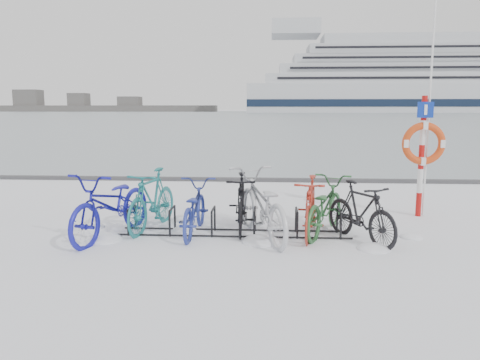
{
  "coord_description": "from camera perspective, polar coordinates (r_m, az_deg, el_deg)",
  "views": [
    {
      "loc": [
        0.61,
        -7.86,
        2.17
      ],
      "look_at": [
        0.07,
        0.6,
        0.86
      ],
      "focal_mm": 35.0,
      "sensor_mm": 36.0,
      "label": 1
    }
  ],
  "objects": [
    {
      "name": "bike_5",
      "position": [
        8.07,
        8.6,
        -3.08
      ],
      "size": [
        0.76,
        1.8,
        1.05
      ],
      "primitive_type": "imported",
      "rotation": [
        0.0,
        0.0,
        -0.16
      ],
      "color": "#AE2E20",
      "rests_on": "ground"
    },
    {
      "name": "ground",
      "position": [
        8.18,
        -0.74,
        -6.6
      ],
      "size": [
        900.0,
        900.0,
        0.0
      ],
      "primitive_type": "plane",
      "color": "white",
      "rests_on": "ground"
    },
    {
      "name": "bike_2",
      "position": [
        8.18,
        -5.65,
        -3.19
      ],
      "size": [
        0.67,
        1.83,
        0.95
      ],
      "primitive_type": "imported",
      "rotation": [
        0.0,
        0.0,
        3.12
      ],
      "color": "navy",
      "rests_on": "ground"
    },
    {
      "name": "bike_6",
      "position": [
        8.29,
        10.25,
        -2.93
      ],
      "size": [
        1.36,
        2.04,
        1.01
      ],
      "primitive_type": "imported",
      "rotation": [
        0.0,
        0.0,
        2.74
      ],
      "color": "#2C6434",
      "rests_on": "ground"
    },
    {
      "name": "bike_4",
      "position": [
        7.87,
        2.59,
        -2.79
      ],
      "size": [
        1.52,
        2.39,
        1.18
      ],
      "primitive_type": "imported",
      "rotation": [
        0.0,
        0.0,
        3.49
      ],
      "color": "#BABCC2",
      "rests_on": "ground"
    },
    {
      "name": "bike_0",
      "position": [
        8.2,
        -15.29,
        -2.65
      ],
      "size": [
        1.33,
        2.37,
        1.18
      ],
      "primitive_type": "imported",
      "rotation": [
        0.0,
        0.0,
        -0.26
      ],
      "color": "#19199C",
      "rests_on": "ground"
    },
    {
      "name": "bike_1",
      "position": [
        8.58,
        -10.68,
        -2.18
      ],
      "size": [
        0.89,
        1.93,
        1.12
      ],
      "primitive_type": "imported",
      "rotation": [
        0.0,
        0.0,
        -0.2
      ],
      "color": "#1E7173",
      "rests_on": "ground"
    },
    {
      "name": "snow_drifts",
      "position": [
        7.97,
        -1.52,
        -7.0
      ],
      "size": [
        6.06,
        1.98,
        0.22
      ],
      "color": "white",
      "rests_on": "ground"
    },
    {
      "name": "bike_3",
      "position": [
        8.35,
        0.16,
        -2.59
      ],
      "size": [
        0.55,
        1.75,
        1.05
      ],
      "primitive_type": "imported",
      "rotation": [
        0.0,
        0.0,
        0.03
      ],
      "color": "black",
      "rests_on": "ground"
    },
    {
      "name": "lifebuoy_station",
      "position": [
        9.9,
        21.46,
        4.12
      ],
      "size": [
        0.84,
        0.23,
        4.37
      ],
      "color": "#B0100E",
      "rests_on": "ground"
    },
    {
      "name": "bike_rack",
      "position": [
        8.13,
        -0.75,
        -5.37
      ],
      "size": [
        4.0,
        0.48,
        0.46
      ],
      "color": "black",
      "rests_on": "ground"
    },
    {
      "name": "cruise_ferry",
      "position": [
        227.17,
        20.04,
        11.06
      ],
      "size": [
        147.53,
        27.8,
        48.47
      ],
      "color": "silver",
      "rests_on": "ground"
    },
    {
      "name": "quay_edge",
      "position": [
        13.94,
        1.11,
        0.04
      ],
      "size": [
        400.0,
        0.25,
        0.1
      ],
      "primitive_type": "cube",
      "color": "#3F3F42",
      "rests_on": "ground"
    },
    {
      "name": "ice_sheet",
      "position": [
        162.88,
        3.47,
        8.02
      ],
      "size": [
        400.0,
        298.0,
        0.02
      ],
      "primitive_type": "cube",
      "color": "#94A1A8",
      "rests_on": "ground"
    },
    {
      "name": "shoreline",
      "position": [
        294.6,
        -21.19,
        8.33
      ],
      "size": [
        180.0,
        12.0,
        9.5
      ],
      "color": "#4B4B4B",
      "rests_on": "ground"
    },
    {
      "name": "bike_7",
      "position": [
        7.95,
        14.53,
        -3.58
      ],
      "size": [
        1.24,
        1.7,
        1.01
      ],
      "primitive_type": "imported",
      "rotation": [
        0.0,
        0.0,
        0.51
      ],
      "color": "black",
      "rests_on": "ground"
    }
  ]
}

